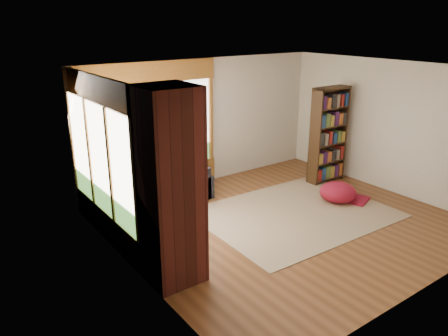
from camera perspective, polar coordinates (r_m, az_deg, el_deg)
floor at (r=7.68m, az=7.93°, el=-7.01°), size 5.50×5.50×0.00m
ceiling at (r=6.96m, az=8.91°, el=12.65°), size 5.50×5.50×0.00m
wall_back at (r=9.10m, az=-2.62°, el=5.99°), size 5.50×0.04×2.60m
wall_front at (r=5.80m, az=25.78°, el=-3.59°), size 5.50×0.04×2.60m
wall_left at (r=5.73m, az=-11.86°, el=-2.29°), size 0.04×5.00×2.60m
wall_right at (r=9.29m, az=20.76°, el=5.04°), size 0.04×5.00×2.60m
windows_back at (r=8.48m, az=-9.32°, el=5.15°), size 2.82×0.10×1.90m
windows_left at (r=6.78m, az=-15.88°, el=1.17°), size 0.10×2.62×1.90m
roller_blind at (r=7.45m, az=-18.21°, el=5.71°), size 0.03×0.72×0.90m
brick_chimney at (r=5.58m, az=-7.09°, el=-2.62°), size 0.70×0.70×2.60m
sectional_sofa at (r=7.84m, az=-11.26°, el=-4.21°), size 2.20×2.20×0.80m
area_rug at (r=8.02m, az=9.25°, el=-5.87°), size 3.37×2.61×0.01m
bookshelf at (r=9.46m, az=13.50°, el=4.19°), size 0.87×0.29×2.03m
pouf at (r=8.64m, az=14.65°, el=-3.00°), size 0.91×0.91×0.38m
dog_tan at (r=7.72m, az=-9.66°, el=-0.66°), size 1.00×0.95×0.49m
dog_brindle at (r=7.08m, az=-11.38°, el=-2.85°), size 0.51×0.81×0.44m
throw_pillows at (r=7.75m, az=-11.07°, el=-0.68°), size 1.98×1.68×0.45m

